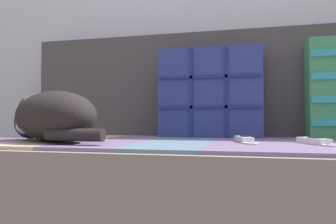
{
  "coord_description": "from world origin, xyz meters",
  "views": [
    {
      "loc": [
        0.12,
        -1.07,
        0.46
      ],
      "look_at": [
        -0.15,
        0.03,
        0.49
      ],
      "focal_mm": 35.0,
      "sensor_mm": 36.0,
      "label": 1
    }
  ],
  "objects_px": {
    "couch": "(215,197)",
    "throw_pillow_quilted": "(210,93)",
    "game_remote_near": "(244,139)",
    "game_remote_far": "(314,141)",
    "sleeping_cat": "(51,118)"
  },
  "relations": [
    {
      "from": "sleeping_cat",
      "to": "game_remote_near",
      "type": "relative_size",
      "value": 2.22
    },
    {
      "from": "game_remote_far",
      "to": "game_remote_near",
      "type": "bearing_deg",
      "value": 168.72
    },
    {
      "from": "game_remote_near",
      "to": "couch",
      "type": "bearing_deg",
      "value": 146.67
    },
    {
      "from": "couch",
      "to": "throw_pillow_quilted",
      "type": "xyz_separation_m",
      "value": [
        -0.04,
        0.23,
        0.39
      ]
    },
    {
      "from": "couch",
      "to": "sleeping_cat",
      "type": "height_order",
      "value": "sleeping_cat"
    },
    {
      "from": "throw_pillow_quilted",
      "to": "game_remote_near",
      "type": "bearing_deg",
      "value": -64.31
    },
    {
      "from": "sleeping_cat",
      "to": "couch",
      "type": "bearing_deg",
      "value": 20.89
    },
    {
      "from": "throw_pillow_quilted",
      "to": "game_remote_near",
      "type": "relative_size",
      "value": 2.12
    },
    {
      "from": "throw_pillow_quilted",
      "to": "game_remote_near",
      "type": "height_order",
      "value": "throw_pillow_quilted"
    },
    {
      "from": "game_remote_far",
      "to": "couch",
      "type": "bearing_deg",
      "value": 160.66
    },
    {
      "from": "game_remote_far",
      "to": "sleeping_cat",
      "type": "bearing_deg",
      "value": -173.69
    },
    {
      "from": "game_remote_near",
      "to": "game_remote_far",
      "type": "bearing_deg",
      "value": -11.28
    },
    {
      "from": "throw_pillow_quilted",
      "to": "game_remote_far",
      "type": "xyz_separation_m",
      "value": [
        0.35,
        -0.34,
        -0.18
      ]
    },
    {
      "from": "throw_pillow_quilted",
      "to": "sleeping_cat",
      "type": "relative_size",
      "value": 0.96
    },
    {
      "from": "sleeping_cat",
      "to": "game_remote_far",
      "type": "xyz_separation_m",
      "value": [
        0.84,
        0.09,
        -0.07
      ]
    }
  ]
}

